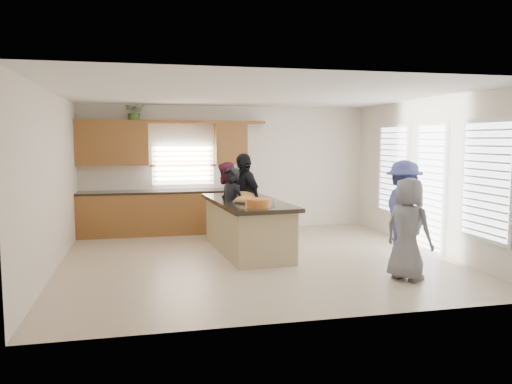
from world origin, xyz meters
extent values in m
plane|color=#C9B195|center=(0.00, 0.00, 0.00)|extent=(6.50, 6.50, 0.00)
cube|color=silver|center=(0.00, 3.00, 1.40)|extent=(6.50, 0.02, 2.80)
cube|color=silver|center=(0.00, -3.00, 1.40)|extent=(6.50, 0.02, 2.80)
cube|color=silver|center=(-3.25, 0.00, 1.40)|extent=(0.02, 6.00, 2.80)
cube|color=silver|center=(3.25, 0.00, 1.40)|extent=(0.02, 6.00, 2.80)
cube|color=white|center=(0.00, 0.00, 2.80)|extent=(6.50, 6.00, 0.02)
cube|color=brown|center=(-1.43, 2.69, 0.45)|extent=(3.65, 0.62, 0.90)
cube|color=black|center=(-1.43, 2.69, 0.93)|extent=(3.70, 0.65, 0.05)
cube|color=brown|center=(-2.50, 2.82, 1.95)|extent=(1.50, 0.36, 0.90)
cube|color=brown|center=(0.05, 2.82, 1.95)|extent=(0.70, 0.36, 0.90)
cube|color=brown|center=(-1.23, 2.82, 2.43)|extent=(4.05, 0.40, 0.06)
cube|color=brown|center=(-1.00, 2.96, 1.48)|extent=(1.35, 0.08, 0.85)
cube|color=white|center=(3.22, 1.30, 1.42)|extent=(0.06, 1.10, 1.75)
cube|color=white|center=(3.22, -0.10, 1.17)|extent=(0.06, 0.85, 2.25)
cube|color=white|center=(3.22, -1.60, 1.42)|extent=(0.06, 1.10, 1.75)
cube|color=tan|center=(-0.04, 0.60, 0.44)|extent=(1.19, 2.57, 0.88)
cube|color=black|center=(-0.04, 0.60, 0.92)|extent=(1.36, 2.78, 0.07)
cube|color=black|center=(-0.04, 0.60, 0.04)|extent=(1.11, 2.48, 0.08)
cylinder|color=black|center=(-0.14, 0.31, 0.96)|extent=(0.42, 0.42, 0.02)
ellipsoid|color=#BF8D3C|center=(-0.14, 0.31, 0.98)|extent=(0.38, 0.38, 0.17)
cylinder|color=black|center=(-0.04, 0.94, 0.96)|extent=(0.48, 0.48, 0.02)
ellipsoid|color=#BF8D3C|center=(-0.04, 0.94, 0.98)|extent=(0.43, 0.43, 0.19)
cylinder|color=black|center=(-0.25, 1.30, 0.96)|extent=(0.32, 0.32, 0.02)
ellipsoid|color=tan|center=(-0.25, 1.30, 0.98)|extent=(0.29, 0.29, 0.13)
cylinder|color=#B96321|center=(-0.06, -0.37, 1.02)|extent=(0.42, 0.42, 0.14)
cylinder|color=beige|center=(-0.06, -0.37, 1.07)|extent=(0.34, 0.34, 0.04)
cylinder|color=white|center=(0.22, -0.26, 1.00)|extent=(0.08, 0.08, 0.09)
cylinder|color=#C894D7|center=(-0.14, 1.65, 0.97)|extent=(0.24, 0.24, 0.05)
cylinder|color=silver|center=(0.01, 1.85, 1.03)|extent=(0.11, 0.11, 0.17)
imported|color=#3F722D|center=(-2.01, 2.82, 2.64)|extent=(0.46, 0.41, 0.47)
imported|color=black|center=(-0.31, 0.73, 0.77)|extent=(0.62, 0.67, 1.54)
imported|color=maroon|center=(-0.29, 1.49, 0.80)|extent=(0.88, 0.96, 1.60)
imported|color=black|center=(0.02, 1.18, 0.89)|extent=(0.76, 1.13, 1.79)
imported|color=#3C4284|center=(2.41, -0.61, 0.85)|extent=(0.78, 1.18, 1.71)
imported|color=slate|center=(1.86, -1.72, 0.75)|extent=(0.77, 0.87, 1.50)
camera|label=1|loc=(-1.88, -8.20, 2.05)|focal=35.00mm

